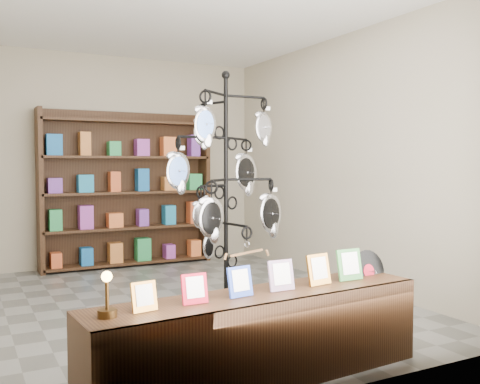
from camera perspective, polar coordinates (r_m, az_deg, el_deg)
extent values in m
plane|color=slate|center=(5.78, -5.52, -11.58)|extent=(5.00, 5.00, 0.00)
plane|color=#A99E88|center=(7.97, -12.36, 3.26)|extent=(4.00, 0.00, 4.00)
plane|color=#A99E88|center=(3.41, 10.39, 3.73)|extent=(4.00, 0.00, 4.00)
plane|color=#A99E88|center=(6.61, 10.73, 3.35)|extent=(0.00, 5.00, 5.00)
plane|color=white|center=(5.80, -5.68, 18.44)|extent=(5.00, 5.00, 0.00)
cylinder|color=black|center=(4.94, -1.49, -13.91)|extent=(0.58, 0.58, 0.03)
cylinder|color=black|center=(4.74, -1.51, -1.20)|extent=(0.05, 0.05, 2.21)
sphere|color=black|center=(4.79, -1.53, 12.37)|extent=(0.07, 0.07, 0.07)
ellipsoid|color=silver|center=(4.96, -3.37, -5.80)|extent=(0.12, 0.07, 0.23)
cube|color=tan|center=(4.53, 0.74, -6.49)|extent=(0.39, 0.18, 0.04)
cube|color=black|center=(3.70, 2.24, -15.23)|extent=(2.44, 0.67, 0.59)
cube|color=orange|center=(3.22, -10.20, -10.92)|extent=(0.16, 0.06, 0.18)
cube|color=#AF0E22|center=(3.35, -4.88, -10.24)|extent=(0.17, 0.07, 0.19)
cube|color=#263FA5|center=(3.51, -0.01, -9.54)|extent=(0.18, 0.07, 0.20)
cube|color=#E54C33|center=(3.69, 4.41, -8.85)|extent=(0.19, 0.07, 0.21)
cube|color=orange|center=(3.89, 8.37, -8.18)|extent=(0.20, 0.08, 0.22)
cube|color=#337233|center=(4.08, 11.59, -7.60)|extent=(0.21, 0.08, 0.23)
cylinder|color=black|center=(4.31, 13.55, -8.21)|extent=(0.33, 0.10, 0.32)
cylinder|color=#AF0E22|center=(4.30, 13.57, -8.21)|extent=(0.11, 0.04, 0.11)
cylinder|color=#432C13|center=(3.17, -13.98, -12.44)|extent=(0.11, 0.11, 0.04)
cylinder|color=#432C13|center=(3.14, -14.00, -10.70)|extent=(0.02, 0.02, 0.15)
sphere|color=#FFBF59|center=(3.12, -14.02, -8.74)|extent=(0.06, 0.06, 0.06)
cube|color=black|center=(7.92, -12.21, 0.37)|extent=(2.40, 0.04, 2.20)
cube|color=black|center=(7.53, -20.58, 0.12)|extent=(0.06, 0.36, 2.20)
cube|color=black|center=(8.16, -3.90, 0.51)|extent=(0.06, 0.36, 2.20)
cube|color=black|center=(7.88, -11.82, -7.32)|extent=(2.36, 0.36, 0.04)
cube|color=black|center=(7.81, -11.86, -3.71)|extent=(2.36, 0.36, 0.03)
cube|color=black|center=(7.76, -11.90, -0.04)|extent=(2.36, 0.36, 0.04)
cube|color=black|center=(7.75, -11.94, 3.65)|extent=(2.36, 0.36, 0.04)
cube|color=black|center=(7.78, -11.98, 7.33)|extent=(2.36, 0.36, 0.04)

